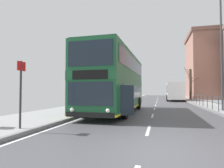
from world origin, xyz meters
TOP-DOWN VIEW (x-y plane):
  - ground at (-0.72, -0.00)m, footprint 15.80×140.00m
  - double_decker_bus_main at (-2.66, 8.49)m, footprint 3.29×10.54m
  - background_bus_far_lane at (2.90, 29.12)m, footprint 2.80×10.21m
  - pedestrian_railing_far_kerb at (4.45, 11.28)m, footprint 0.05×20.08m
  - bus_stop_sign_near at (-4.76, 1.07)m, footprint 0.08×0.44m
  - street_lamp_far_side at (5.04, 10.79)m, footprint 0.28×0.60m
  - bare_tree_far_00 at (5.67, 30.45)m, footprint 2.42×2.24m

SIDE VIEW (x-z plane):
  - ground at x=-0.72m, z-range -0.06..0.14m
  - pedestrian_railing_far_kerb at x=4.45m, z-range 0.31..1.34m
  - background_bus_far_lane at x=2.90m, z-range 0.15..3.05m
  - bus_stop_sign_near at x=-4.76m, z-range 0.44..3.04m
  - double_decker_bus_main at x=-2.66m, z-range 0.10..4.39m
  - bare_tree_far_00 at x=5.67m, z-range 0.11..5.62m
  - street_lamp_far_side at x=5.04m, z-range 0.76..9.60m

